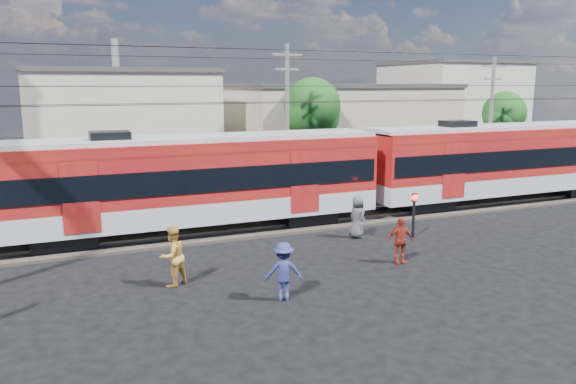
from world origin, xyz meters
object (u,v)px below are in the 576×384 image
object	(u,v)px
commuter_train	(197,178)
pedestrian_c	(283,271)
car_silver	(494,172)
crossing_signal	(414,207)

from	to	relation	value
commuter_train	pedestrian_c	distance (m)	8.41
car_silver	crossing_signal	distance (m)	15.28
pedestrian_c	crossing_signal	world-z (taller)	crossing_signal
pedestrian_c	car_silver	distance (m)	23.96
pedestrian_c	commuter_train	bearing A→B (deg)	-70.81
pedestrian_c	crossing_signal	size ratio (longest dim) A/B	0.94
commuter_train	pedestrian_c	bearing A→B (deg)	-86.66
crossing_signal	car_silver	bearing A→B (deg)	35.31
car_silver	crossing_signal	xyz separation A→B (m)	(-12.46, -8.83, 0.54)
pedestrian_c	car_silver	bearing A→B (deg)	-131.00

